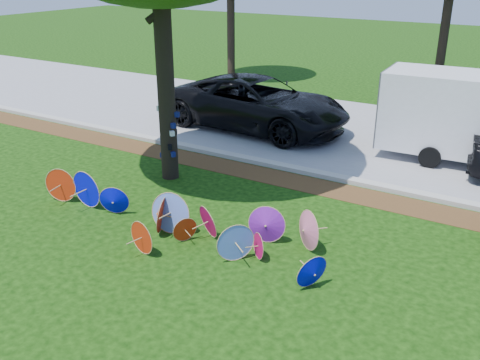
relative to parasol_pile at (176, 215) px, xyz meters
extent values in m
plane|color=black|center=(0.28, -0.70, -0.39)|extent=(90.00, 90.00, 0.00)
cube|color=#472D16|center=(0.28, 3.80, -0.38)|extent=(90.00, 1.00, 0.01)
cube|color=#B7B5AD|center=(0.28, 4.50, -0.33)|extent=(90.00, 0.30, 0.12)
cube|color=gray|center=(0.28, 8.65, -0.38)|extent=(90.00, 8.00, 0.01)
cylinder|color=black|center=(-2.04, 2.40, 2.33)|extent=(0.44, 0.44, 5.44)
cone|color=#D06486|center=(-0.47, 0.39, -0.10)|extent=(0.26, 0.58, 0.57)
cone|color=purple|center=(1.84, 0.57, 0.00)|extent=(0.81, 0.40, 0.79)
cone|color=red|center=(0.36, -0.22, -0.12)|extent=(0.37, 0.53, 0.54)
cone|color=red|center=(-0.32, -0.16, 0.00)|extent=(0.51, 0.82, 0.80)
cone|color=#B70A4F|center=(0.72, 0.20, -0.03)|extent=(0.76, 0.58, 0.73)
cone|color=#5C7FE4|center=(1.63, -0.32, -0.01)|extent=(0.56, 0.67, 0.77)
cone|color=red|center=(-0.03, -1.02, -0.04)|extent=(0.70, 0.26, 0.69)
cone|color=red|center=(-3.32, -0.11, 0.02)|extent=(0.84, 0.36, 0.83)
cone|color=#0409DF|center=(3.33, -0.47, -0.06)|extent=(0.49, 0.68, 0.66)
cone|color=#0409DF|center=(-2.53, -0.03, 0.06)|extent=(0.91, 0.22, 0.91)
cone|color=#0409DF|center=(-1.70, -0.08, -0.04)|extent=(0.73, 0.49, 0.71)
cone|color=#B70A4F|center=(2.02, -0.02, -0.13)|extent=(0.47, 0.42, 0.53)
cone|color=#D06486|center=(2.63, 0.75, 0.02)|extent=(0.74, 0.64, 0.83)
cone|color=#5C7FE4|center=(-0.12, 0.00, 0.06)|extent=(0.93, 0.42, 0.91)
imported|color=black|center=(-2.24, 7.42, 0.48)|extent=(6.46, 3.27, 1.75)
cube|color=white|center=(3.62, 7.65, 1.00)|extent=(3.22, 2.14, 2.78)
cylinder|color=black|center=(-7.28, 13.85, 2.11)|extent=(0.36, 0.36, 5.00)
cylinder|color=black|center=(2.06, 14.81, 2.11)|extent=(0.36, 0.36, 5.00)
camera|label=1|loc=(6.34, -7.94, 4.97)|focal=40.00mm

